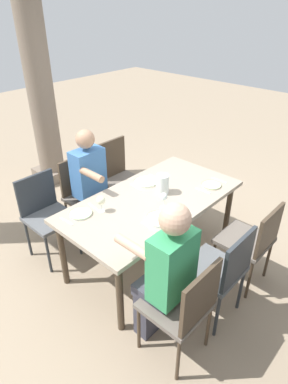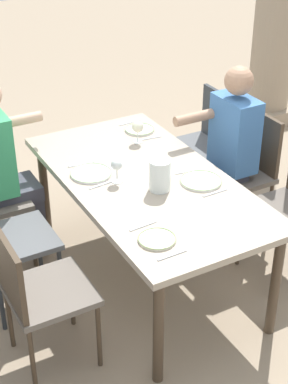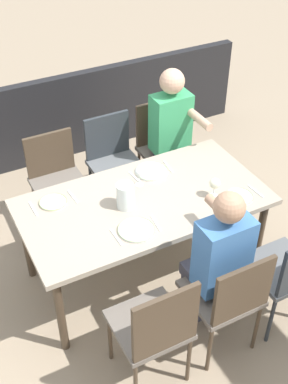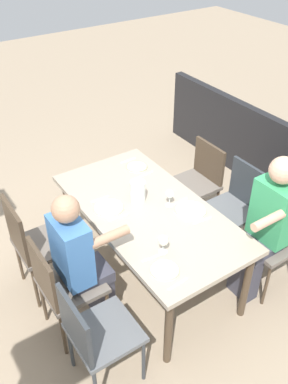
{
  "view_description": "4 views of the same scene",
  "coord_description": "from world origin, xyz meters",
  "px_view_note": "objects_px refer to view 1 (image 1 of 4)",
  "views": [
    {
      "loc": [
        -2.02,
        -1.76,
        2.41
      ],
      "look_at": [
        -0.14,
        -0.02,
        0.9
      ],
      "focal_mm": 30.83,
      "sensor_mm": 36.0,
      "label": 1
    },
    {
      "loc": [
        2.83,
        -1.58,
        2.58
      ],
      "look_at": [
        0.14,
        -0.09,
        0.76
      ],
      "focal_mm": 56.82,
      "sensor_mm": 36.0,
      "label": 2
    },
    {
      "loc": [
        1.29,
        2.48,
        3.02
      ],
      "look_at": [
        -0.03,
        -0.06,
        0.77
      ],
      "focal_mm": 46.31,
      "sensor_mm": 36.0,
      "label": 3
    },
    {
      "loc": [
        -2.25,
        1.55,
        2.9
      ],
      "look_at": [
        0.06,
        0.01,
        0.9
      ],
      "focal_mm": 39.1,
      "sensor_mm": 36.0,
      "label": 4
    }
  ],
  "objects_px": {
    "chair_mid_south": "(222,268)",
    "plate_1": "(160,219)",
    "dining_table": "(153,205)",
    "wine_glass_0": "(101,201)",
    "chair_west_south": "(184,305)",
    "plate_0": "(80,213)",
    "chair_east_north": "(119,174)",
    "chair_east_south": "(253,239)",
    "diner_woman_green": "(164,274)",
    "diner_man_white": "(93,186)",
    "stone_column_centre": "(38,77)",
    "plate_2": "(146,181)",
    "wine_glass_1": "(164,197)",
    "plate_3": "(211,185)",
    "chair_west_north": "(45,211)",
    "chair_mid_north": "(84,192)",
    "water_pitcher": "(163,185)"
  },
  "relations": [
    {
      "from": "wine_glass_0",
      "to": "plate_2",
      "type": "relative_size",
      "value": 0.61
    },
    {
      "from": "plate_3",
      "to": "chair_west_north",
      "type": "bearing_deg",
      "value": 137.39
    },
    {
      "from": "plate_0",
      "to": "plate_1",
      "type": "height_order",
      "value": "same"
    },
    {
      "from": "chair_west_south",
      "to": "plate_0",
      "type": "distance_m",
      "value": 1.2
    },
    {
      "from": "plate_3",
      "to": "dining_table",
      "type": "bearing_deg",
      "value": 155.67
    },
    {
      "from": "plate_3",
      "to": "diner_man_white",
      "type": "bearing_deg",
      "value": 127.65
    },
    {
      "from": "chair_west_north",
      "to": "chair_mid_south",
      "type": "xyz_separation_m",
      "value": [
        0.5,
        -1.77,
        0.01
      ]
    },
    {
      "from": "chair_west_south",
      "to": "diner_woman_green",
      "type": "relative_size",
      "value": 0.69
    },
    {
      "from": "plate_1",
      "to": "plate_2",
      "type": "xyz_separation_m",
      "value": [
        0.41,
        0.55,
        0.0
      ]
    },
    {
      "from": "dining_table",
      "to": "stone_column_centre",
      "type": "bearing_deg",
      "value": 81.67
    },
    {
      "from": "chair_east_north",
      "to": "water_pitcher",
      "type": "relative_size",
      "value": 4.99
    },
    {
      "from": "diner_man_white",
      "to": "wine_glass_0",
      "type": "bearing_deg",
      "value": -121.85
    },
    {
      "from": "chair_east_south",
      "to": "plate_1",
      "type": "bearing_deg",
      "value": 134.51
    },
    {
      "from": "plate_2",
      "to": "chair_east_south",
      "type": "bearing_deg",
      "value": -80.73
    },
    {
      "from": "dining_table",
      "to": "plate_3",
      "type": "distance_m",
      "value": 0.66
    },
    {
      "from": "plate_3",
      "to": "chair_west_south",
      "type": "bearing_deg",
      "value": -153.84
    },
    {
      "from": "dining_table",
      "to": "chair_mid_south",
      "type": "bearing_deg",
      "value": -99.93
    },
    {
      "from": "chair_east_north",
      "to": "wine_glass_1",
      "type": "relative_size",
      "value": 6.18
    },
    {
      "from": "chair_mid_north",
      "to": "chair_east_north",
      "type": "distance_m",
      "value": 0.54
    },
    {
      "from": "chair_mid_north",
      "to": "diner_man_white",
      "type": "height_order",
      "value": "diner_man_white"
    },
    {
      "from": "chair_mid_north",
      "to": "water_pitcher",
      "type": "relative_size",
      "value": 4.77
    },
    {
      "from": "wine_glass_1",
      "to": "plate_2",
      "type": "distance_m",
      "value": 0.52
    },
    {
      "from": "chair_east_north",
      "to": "wine_glass_0",
      "type": "height_order",
      "value": "chair_east_north"
    },
    {
      "from": "chair_mid_north",
      "to": "plate_2",
      "type": "bearing_deg",
      "value": -60.37
    },
    {
      "from": "chair_east_south",
      "to": "stone_column_centre",
      "type": "xyz_separation_m",
      "value": [
        -0.04,
        3.23,
        0.99
      ]
    },
    {
      "from": "chair_mid_south",
      "to": "plate_1",
      "type": "distance_m",
      "value": 0.65
    },
    {
      "from": "dining_table",
      "to": "wine_glass_1",
      "type": "height_order",
      "value": "wine_glass_1"
    },
    {
      "from": "dining_table",
      "to": "plate_3",
      "type": "height_order",
      "value": "plate_3"
    },
    {
      "from": "dining_table",
      "to": "wine_glass_0",
      "type": "bearing_deg",
      "value": 157.53
    },
    {
      "from": "dining_table",
      "to": "plate_3",
      "type": "xyz_separation_m",
      "value": [
        0.6,
        -0.27,
        0.08
      ]
    },
    {
      "from": "chair_west_north",
      "to": "plate_0",
      "type": "xyz_separation_m",
      "value": [
        0.02,
        -0.59,
        0.23
      ]
    },
    {
      "from": "diner_man_white",
      "to": "water_pitcher",
      "type": "relative_size",
      "value": 6.7
    },
    {
      "from": "wine_glass_1",
      "to": "plate_2",
      "type": "relative_size",
      "value": 0.61
    },
    {
      "from": "chair_mid_south",
      "to": "plate_3",
      "type": "bearing_deg",
      "value": 39.27
    },
    {
      "from": "stone_column_centre",
      "to": "wine_glass_0",
      "type": "relative_size",
      "value": 19.5
    },
    {
      "from": "diner_woman_green",
      "to": "diner_man_white",
      "type": "distance_m",
      "value": 1.49
    },
    {
      "from": "chair_mid_north",
      "to": "plate_3",
      "type": "bearing_deg",
      "value": -56.95
    },
    {
      "from": "chair_mid_north",
      "to": "stone_column_centre",
      "type": "relative_size",
      "value": 0.3
    },
    {
      "from": "chair_west_north",
      "to": "plate_1",
      "type": "distance_m",
      "value": 1.26
    },
    {
      "from": "chair_mid_south",
      "to": "diner_man_white",
      "type": "relative_size",
      "value": 0.7
    },
    {
      "from": "chair_east_north",
      "to": "wine_glass_1",
      "type": "height_order",
      "value": "chair_east_north"
    },
    {
      "from": "wine_glass_1",
      "to": "plate_3",
      "type": "relative_size",
      "value": 0.77
    },
    {
      "from": "plate_1",
      "to": "chair_west_south",
      "type": "bearing_deg",
      "value": -126.04
    },
    {
      "from": "diner_man_white",
      "to": "plate_1",
      "type": "relative_size",
      "value": 4.99
    },
    {
      "from": "dining_table",
      "to": "plate_2",
      "type": "distance_m",
      "value": 0.34
    },
    {
      "from": "chair_east_south",
      "to": "plate_0",
      "type": "xyz_separation_m",
      "value": [
        -1.02,
        1.18,
        0.24
      ]
    },
    {
      "from": "chair_east_north",
      "to": "chair_east_south",
      "type": "distance_m",
      "value": 1.77
    },
    {
      "from": "dining_table",
      "to": "diner_man_white",
      "type": "relative_size",
      "value": 1.4
    },
    {
      "from": "chair_mid_south",
      "to": "plate_0",
      "type": "height_order",
      "value": "chair_mid_south"
    },
    {
      "from": "diner_woman_green",
      "to": "water_pitcher",
      "type": "height_order",
      "value": "diner_woman_green"
    }
  ]
}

